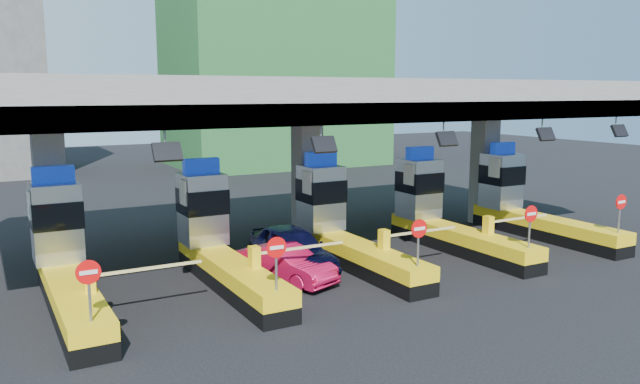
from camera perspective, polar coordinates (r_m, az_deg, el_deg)
ground at (r=24.33m, az=2.16°, el=-6.47°), size 120.00×120.00×0.00m
toll_canopy at (r=25.93m, az=-1.08°, el=8.23°), size 28.00×12.09×7.00m
toll_lane_far_left at (r=21.07m, az=-22.35°, el=-5.71°), size 4.43×8.00×4.16m
toll_lane_left at (r=22.14m, az=-9.38°, el=-4.42°), size 4.43×8.00×4.16m
toll_lane_center at (r=24.22m, az=1.84°, el=-3.13°), size 4.43×8.00×4.16m
toll_lane_right at (r=27.08m, az=10.97°, el=-1.98°), size 4.43×8.00×4.16m
toll_lane_far_right at (r=30.49m, az=18.20°, el=-1.03°), size 4.43×8.00×4.16m
bg_building_scaffold at (r=57.85m, az=-4.26°, el=16.53°), size 18.00×12.00×28.00m
van at (r=23.11m, az=-2.57°, el=-5.19°), size 2.08×4.89×1.65m
red_car at (r=21.84m, az=-3.12°, el=-6.56°), size 2.59×4.11×1.28m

